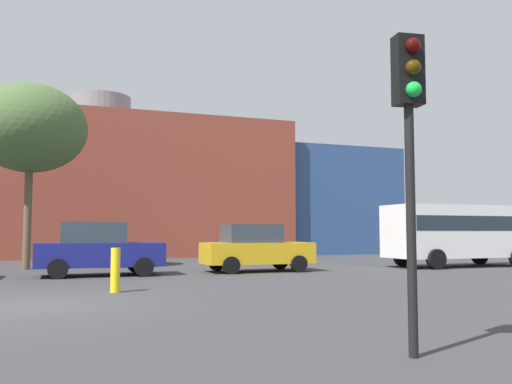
{
  "coord_description": "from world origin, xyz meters",
  "views": [
    {
      "loc": [
        0.33,
        -12.59,
        1.54
      ],
      "look_at": [
        7.27,
        6.17,
        3.01
      ],
      "focal_mm": 38.48,
      "sensor_mm": 36.0,
      "label": 1
    }
  ],
  "objects_px": {
    "bare_tree_0": "(30,129)",
    "bollard_yellow_1": "(115,270)",
    "parked_car_2": "(98,249)",
    "parked_car_3": "(256,248)",
    "white_bus": "(459,230)",
    "traffic_light_near_right": "(410,119)"
  },
  "relations": [
    {
      "from": "white_bus",
      "to": "bollard_yellow_1",
      "type": "distance_m",
      "value": 16.54
    },
    {
      "from": "parked_car_3",
      "to": "bollard_yellow_1",
      "type": "height_order",
      "value": "parked_car_3"
    },
    {
      "from": "traffic_light_near_right",
      "to": "bollard_yellow_1",
      "type": "bearing_deg",
      "value": -154.77
    },
    {
      "from": "parked_car_3",
      "to": "traffic_light_near_right",
      "type": "xyz_separation_m",
      "value": [
        -3.25,
        -14.47,
        2.06
      ]
    },
    {
      "from": "parked_car_2",
      "to": "traffic_light_near_right",
      "type": "bearing_deg",
      "value": -79.44
    },
    {
      "from": "bare_tree_0",
      "to": "bollard_yellow_1",
      "type": "distance_m",
      "value": 11.71
    },
    {
      "from": "bare_tree_0",
      "to": "bollard_yellow_1",
      "type": "height_order",
      "value": "bare_tree_0"
    },
    {
      "from": "parked_car_3",
      "to": "bollard_yellow_1",
      "type": "relative_size",
      "value": 3.74
    },
    {
      "from": "bollard_yellow_1",
      "to": "traffic_light_near_right",
      "type": "bearing_deg",
      "value": -73.05
    },
    {
      "from": "parked_car_3",
      "to": "bollard_yellow_1",
      "type": "bearing_deg",
      "value": -136.28
    },
    {
      "from": "parked_car_2",
      "to": "bollard_yellow_1",
      "type": "distance_m",
      "value": 5.68
    },
    {
      "from": "parked_car_2",
      "to": "traffic_light_near_right",
      "type": "relative_size",
      "value": 1.08
    },
    {
      "from": "parked_car_2",
      "to": "bollard_yellow_1",
      "type": "xyz_separation_m",
      "value": [
        0.02,
        -5.67,
        -0.37
      ]
    },
    {
      "from": "parked_car_3",
      "to": "traffic_light_near_right",
      "type": "height_order",
      "value": "traffic_light_near_right"
    },
    {
      "from": "parked_car_2",
      "to": "bare_tree_0",
      "type": "relative_size",
      "value": 0.56
    },
    {
      "from": "traffic_light_near_right",
      "to": "bare_tree_0",
      "type": "bearing_deg",
      "value": -156.29
    },
    {
      "from": "bollard_yellow_1",
      "to": "parked_car_3",
      "type": "bearing_deg",
      "value": 43.72
    },
    {
      "from": "parked_car_2",
      "to": "white_bus",
      "type": "distance_m",
      "value": 15.62
    },
    {
      "from": "bollard_yellow_1",
      "to": "parked_car_2",
      "type": "bearing_deg",
      "value": 90.16
    },
    {
      "from": "parked_car_3",
      "to": "bollard_yellow_1",
      "type": "xyz_separation_m",
      "value": [
        -5.93,
        -5.67,
        -0.35
      ]
    },
    {
      "from": "white_bus",
      "to": "parked_car_2",
      "type": "bearing_deg",
      "value": 179.1
    },
    {
      "from": "parked_car_2",
      "to": "white_bus",
      "type": "xyz_separation_m",
      "value": [
        15.6,
        -0.24,
        0.68
      ]
    }
  ]
}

